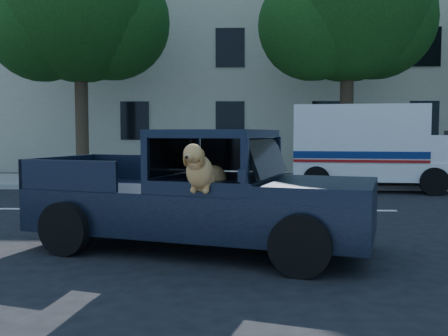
% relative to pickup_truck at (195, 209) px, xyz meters
% --- Properties ---
extents(ground, '(120.00, 120.00, 0.00)m').
position_rel_pickup_truck_xyz_m(ground, '(-0.77, 0.24, -0.58)').
color(ground, black).
rests_on(ground, ground).
extents(far_sidewalk, '(60.00, 4.00, 0.15)m').
position_rel_pickup_truck_xyz_m(far_sidewalk, '(-0.77, 9.44, -0.51)').
color(far_sidewalk, gray).
rests_on(far_sidewalk, ground).
extents(lane_stripes, '(21.60, 0.14, 0.01)m').
position_rel_pickup_truck_xyz_m(lane_stripes, '(1.23, 3.64, -0.58)').
color(lane_stripes, silver).
rests_on(lane_stripes, ground).
extents(street_tree_left, '(6.00, 5.20, 8.60)m').
position_rel_pickup_truck_xyz_m(street_tree_left, '(-4.74, 9.87, 5.13)').
color(street_tree_left, '#332619').
rests_on(street_tree_left, ground).
extents(street_tree_mid, '(6.00, 5.20, 8.60)m').
position_rel_pickup_truck_xyz_m(street_tree_mid, '(4.26, 9.87, 5.13)').
color(street_tree_mid, '#332619').
rests_on(street_tree_mid, ground).
extents(building_main, '(26.00, 6.00, 9.00)m').
position_rel_pickup_truck_xyz_m(building_main, '(2.23, 16.74, 3.92)').
color(building_main, beige).
rests_on(building_main, ground).
extents(pickup_truck, '(5.15, 3.21, 1.72)m').
position_rel_pickup_truck_xyz_m(pickup_truck, '(0.00, 0.00, 0.00)').
color(pickup_truck, black).
rests_on(pickup_truck, ground).
extents(mail_truck, '(4.76, 2.81, 2.48)m').
position_rel_pickup_truck_xyz_m(mail_truck, '(4.41, 7.66, 0.50)').
color(mail_truck, silver).
rests_on(mail_truck, ground).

